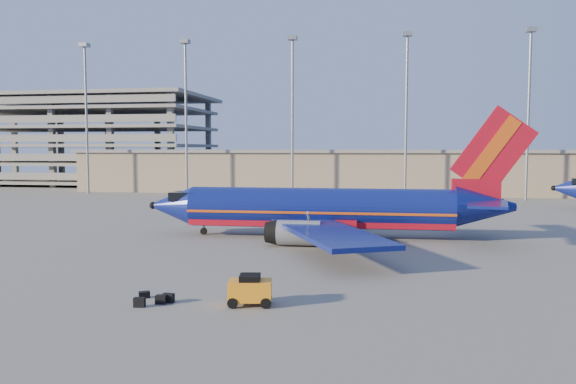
{
  "coord_description": "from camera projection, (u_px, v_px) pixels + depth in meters",
  "views": [
    {
      "loc": [
        11.59,
        -53.89,
        8.68
      ],
      "look_at": [
        1.2,
        5.76,
        4.0
      ],
      "focal_mm": 35.0,
      "sensor_mm": 36.0,
      "label": 1
    }
  ],
  "objects": [
    {
      "name": "aircraft_main",
      "position": [
        328.0,
        210.0,
        54.78
      ],
      "size": [
        37.49,
        36.07,
        12.7
      ],
      "rotation": [
        0.0,
        0.0,
        0.02
      ],
      "color": "navy",
      "rests_on": "ground"
    },
    {
      "name": "terminal_building",
      "position": [
        377.0,
        171.0,
        110.51
      ],
      "size": [
        122.0,
        16.0,
        8.5
      ],
      "color": "gray",
      "rests_on": "ground"
    },
    {
      "name": "baggage_tug",
      "position": [
        250.0,
        289.0,
        31.07
      ],
      "size": [
        2.6,
        1.82,
        1.72
      ],
      "rotation": [
        0.0,
        0.0,
        0.16
      ],
      "color": "orange",
      "rests_on": "ground"
    },
    {
      "name": "light_mast_row",
      "position": [
        348.0,
        98.0,
        98.56
      ],
      "size": [
        101.6,
        1.6,
        28.65
      ],
      "color": "gray",
      "rests_on": "ground"
    },
    {
      "name": "luggage_pile",
      "position": [
        154.0,
        299.0,
        31.61
      ],
      "size": [
        2.48,
        2.38,
        0.53
      ],
      "color": "black",
      "rests_on": "ground"
    },
    {
      "name": "parking_garage",
      "position": [
        83.0,
        136.0,
        138.02
      ],
      "size": [
        62.0,
        32.0,
        21.4
      ],
      "color": "slate",
      "rests_on": "ground"
    },
    {
      "name": "ground",
      "position": [
        266.0,
        236.0,
        55.58
      ],
      "size": [
        220.0,
        220.0,
        0.0
      ],
      "primitive_type": "plane",
      "color": "slate",
      "rests_on": "ground"
    }
  ]
}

